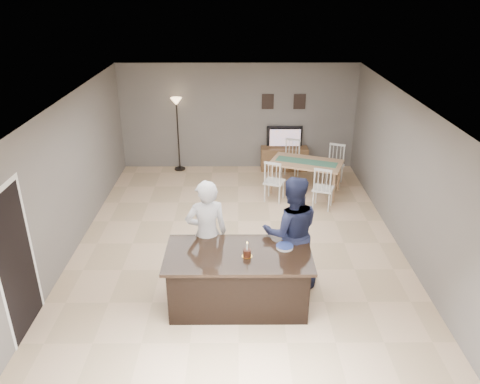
{
  "coord_description": "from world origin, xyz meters",
  "views": [
    {
      "loc": [
        -0.0,
        -7.64,
        4.54
      ],
      "look_at": [
        0.03,
        -0.3,
        1.2
      ],
      "focal_mm": 35.0,
      "sensor_mm": 36.0,
      "label": 1
    }
  ],
  "objects_px": {
    "man": "(291,232)",
    "birthday_cake": "(247,253)",
    "woman": "(207,234)",
    "plate_stack": "(285,247)",
    "kitchen_island": "(238,279)",
    "tv_console": "(284,159)",
    "dining_table": "(306,167)",
    "floor_lamp": "(177,115)",
    "television": "(285,137)"
  },
  "relations": [
    {
      "from": "man",
      "to": "birthday_cake",
      "type": "relative_size",
      "value": 7.77
    },
    {
      "from": "birthday_cake",
      "to": "plate_stack",
      "type": "relative_size",
      "value": 0.93
    },
    {
      "from": "tv_console",
      "to": "floor_lamp",
      "type": "relative_size",
      "value": 0.63
    },
    {
      "from": "woman",
      "to": "man",
      "type": "distance_m",
      "value": 1.32
    },
    {
      "from": "woman",
      "to": "birthday_cake",
      "type": "height_order",
      "value": "woman"
    },
    {
      "from": "floor_lamp",
      "to": "plate_stack",
      "type": "bearing_deg",
      "value": -67.86
    },
    {
      "from": "man",
      "to": "birthday_cake",
      "type": "distance_m",
      "value": 0.95
    },
    {
      "from": "tv_console",
      "to": "television",
      "type": "relative_size",
      "value": 1.31
    },
    {
      "from": "tv_console",
      "to": "man",
      "type": "xyz_separation_m",
      "value": [
        -0.37,
        -5.02,
        0.64
      ]
    },
    {
      "from": "dining_table",
      "to": "tv_console",
      "type": "bearing_deg",
      "value": 125.03
    },
    {
      "from": "woman",
      "to": "man",
      "type": "height_order",
      "value": "man"
    },
    {
      "from": "tv_console",
      "to": "dining_table",
      "type": "bearing_deg",
      "value": -75.61
    },
    {
      "from": "television",
      "to": "man",
      "type": "distance_m",
      "value": 5.1
    },
    {
      "from": "birthday_cake",
      "to": "dining_table",
      "type": "relative_size",
      "value": 0.11
    },
    {
      "from": "man",
      "to": "dining_table",
      "type": "xyz_separation_m",
      "value": [
        0.73,
        3.61,
        -0.32
      ]
    },
    {
      "from": "birthday_cake",
      "to": "floor_lamp",
      "type": "bearing_deg",
      "value": 106.22
    },
    {
      "from": "television",
      "to": "birthday_cake",
      "type": "height_order",
      "value": "birthday_cake"
    },
    {
      "from": "television",
      "to": "plate_stack",
      "type": "relative_size",
      "value": 3.54
    },
    {
      "from": "tv_console",
      "to": "plate_stack",
      "type": "relative_size",
      "value": 4.65
    },
    {
      "from": "television",
      "to": "woman",
      "type": "xyz_separation_m",
      "value": [
        -1.69,
        -5.09,
        0.05
      ]
    },
    {
      "from": "television",
      "to": "plate_stack",
      "type": "distance_m",
      "value": 5.52
    },
    {
      "from": "floor_lamp",
      "to": "dining_table",
      "type": "bearing_deg",
      "value": -24.87
    },
    {
      "from": "kitchen_island",
      "to": "tv_console",
      "type": "distance_m",
      "value": 5.7
    },
    {
      "from": "man",
      "to": "floor_lamp",
      "type": "height_order",
      "value": "floor_lamp"
    },
    {
      "from": "television",
      "to": "floor_lamp",
      "type": "height_order",
      "value": "floor_lamp"
    },
    {
      "from": "woman",
      "to": "plate_stack",
      "type": "xyz_separation_m",
      "value": [
        1.18,
        -0.41,
        0.01
      ]
    },
    {
      "from": "television",
      "to": "man",
      "type": "height_order",
      "value": "man"
    },
    {
      "from": "man",
      "to": "floor_lamp",
      "type": "relative_size",
      "value": 0.99
    },
    {
      "from": "plate_stack",
      "to": "floor_lamp",
      "type": "xyz_separation_m",
      "value": [
        -2.22,
        5.45,
        0.55
      ]
    },
    {
      "from": "tv_console",
      "to": "birthday_cake",
      "type": "bearing_deg",
      "value": -100.76
    },
    {
      "from": "plate_stack",
      "to": "kitchen_island",
      "type": "bearing_deg",
      "value": -168.25
    },
    {
      "from": "kitchen_island",
      "to": "plate_stack",
      "type": "relative_size",
      "value": 8.32
    },
    {
      "from": "television",
      "to": "woman",
      "type": "bearing_deg",
      "value": 71.61
    },
    {
      "from": "birthday_cake",
      "to": "plate_stack",
      "type": "height_order",
      "value": "birthday_cake"
    },
    {
      "from": "dining_table",
      "to": "television",
      "type": "bearing_deg",
      "value": 124.38
    },
    {
      "from": "woman",
      "to": "plate_stack",
      "type": "distance_m",
      "value": 1.25
    },
    {
      "from": "woman",
      "to": "dining_table",
      "type": "distance_m",
      "value": 4.16
    },
    {
      "from": "tv_console",
      "to": "floor_lamp",
      "type": "distance_m",
      "value": 2.97
    },
    {
      "from": "kitchen_island",
      "to": "plate_stack",
      "type": "bearing_deg",
      "value": 11.75
    },
    {
      "from": "tv_console",
      "to": "floor_lamp",
      "type": "height_order",
      "value": "floor_lamp"
    },
    {
      "from": "tv_console",
      "to": "kitchen_island",
      "type": "bearing_deg",
      "value": -102.16
    },
    {
      "from": "kitchen_island",
      "to": "woman",
      "type": "relative_size",
      "value": 1.18
    },
    {
      "from": "birthday_cake",
      "to": "dining_table",
      "type": "height_order",
      "value": "birthday_cake"
    },
    {
      "from": "dining_table",
      "to": "floor_lamp",
      "type": "distance_m",
      "value": 3.51
    },
    {
      "from": "kitchen_island",
      "to": "tv_console",
      "type": "relative_size",
      "value": 1.79
    },
    {
      "from": "tv_console",
      "to": "woman",
      "type": "height_order",
      "value": "woman"
    },
    {
      "from": "woman",
      "to": "birthday_cake",
      "type": "bearing_deg",
      "value": 121.31
    },
    {
      "from": "man",
      "to": "tv_console",
      "type": "bearing_deg",
      "value": -96.83
    },
    {
      "from": "kitchen_island",
      "to": "woman",
      "type": "distance_m",
      "value": 0.87
    },
    {
      "from": "dining_table",
      "to": "floor_lamp",
      "type": "relative_size",
      "value": 1.17
    }
  ]
}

